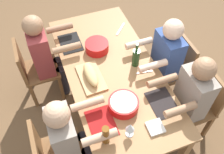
% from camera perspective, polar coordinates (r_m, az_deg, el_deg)
% --- Properties ---
extents(ground_plane, '(8.00, 8.00, 0.00)m').
position_cam_1_polar(ground_plane, '(3.22, 0.00, -6.98)').
color(ground_plane, brown).
extents(dining_table, '(1.96, 0.92, 0.74)m').
position_cam_1_polar(dining_table, '(2.68, 0.00, 0.42)').
color(dining_table, '#9E7044').
rests_on(dining_table, ground_plane).
extents(chair_far_left, '(0.40, 0.40, 0.85)m').
position_cam_1_polar(chair_far_left, '(2.50, -13.12, -16.24)').
color(chair_far_left, brown).
rests_on(chair_far_left, ground_plane).
extents(diner_far_left, '(0.41, 0.53, 1.20)m').
position_cam_1_polar(diner_far_left, '(2.30, -9.57, -12.95)').
color(diner_far_left, '#2D2D38').
rests_on(diner_far_left, ground_plane).
extents(chair_far_right, '(0.40, 0.40, 0.85)m').
position_cam_1_polar(chair_far_right, '(3.10, -17.24, 1.66)').
color(chair_far_right, brown).
rests_on(chair_far_right, ground_plane).
extents(diner_far_right, '(0.41, 0.53, 1.20)m').
position_cam_1_polar(diner_far_right, '(2.95, -14.77, 5.34)').
color(diner_far_right, '#2D2D38').
rests_on(diner_far_right, ground_plane).
extents(chair_near_left, '(0.40, 0.40, 0.85)m').
position_cam_1_polar(chair_near_left, '(2.84, 18.97, -5.50)').
color(chair_near_left, brown).
rests_on(chair_near_left, ground_plane).
extents(diner_near_left, '(0.41, 0.53, 1.20)m').
position_cam_1_polar(diner_near_left, '(2.59, 16.86, -4.19)').
color(diner_near_left, '#2D2D38').
rests_on(diner_near_left, ground_plane).
extents(chair_near_center, '(0.40, 0.40, 0.85)m').
position_cam_1_polar(chair_near_center, '(3.08, 13.76, 2.27)').
color(chair_near_center, brown).
rests_on(chair_near_center, ground_plane).
extents(diner_near_center, '(0.41, 0.53, 1.20)m').
position_cam_1_polar(diner_near_center, '(2.84, 11.38, 4.15)').
color(diner_near_center, '#2D2D38').
rests_on(diner_near_center, ground_plane).
extents(serving_bowl_greens, '(0.25, 0.25, 0.10)m').
position_cam_1_polar(serving_bowl_greens, '(2.78, -3.42, 6.93)').
color(serving_bowl_greens, red).
rests_on(serving_bowl_greens, dining_table).
extents(serving_bowl_pasta, '(0.28, 0.28, 0.09)m').
position_cam_1_polar(serving_bowl_pasta, '(2.32, 2.60, -6.02)').
color(serving_bowl_pasta, red).
rests_on(serving_bowl_pasta, dining_table).
extents(cutting_board, '(0.41, 0.23, 0.02)m').
position_cam_1_polar(cutting_board, '(2.55, -4.71, -0.14)').
color(cutting_board, tan).
rests_on(cutting_board, dining_table).
extents(bread_loaf, '(0.32, 0.12, 0.09)m').
position_cam_1_polar(bread_loaf, '(2.51, -4.79, 0.64)').
color(bread_loaf, tan).
rests_on(bread_loaf, cutting_board).
extents(wine_bottle, '(0.08, 0.08, 0.29)m').
position_cam_1_polar(wine_bottle, '(2.60, 5.37, 4.43)').
color(wine_bottle, '#193819').
rests_on(wine_bottle, dining_table).
extents(beer_bottle, '(0.06, 0.06, 0.22)m').
position_cam_1_polar(beer_bottle, '(2.10, -1.40, -12.87)').
color(beer_bottle, brown).
rests_on(beer_bottle, dining_table).
extents(wine_glass, '(0.08, 0.08, 0.17)m').
position_cam_1_polar(wine_glass, '(2.13, 4.09, -11.22)').
color(wine_glass, silver).
rests_on(wine_glass, dining_table).
extents(placemat_far_left, '(0.32, 0.23, 0.01)m').
position_cam_1_polar(placemat_far_left, '(2.28, -2.38, -10.26)').
color(placemat_far_left, maroon).
rests_on(placemat_far_left, dining_table).
extents(placemat_far_right, '(0.32, 0.23, 0.01)m').
position_cam_1_polar(placemat_far_right, '(2.93, -9.28, 7.53)').
color(placemat_far_right, black).
rests_on(placemat_far_right, dining_table).
extents(placemat_near_left, '(0.32, 0.23, 0.01)m').
position_cam_1_polar(placemat_near_left, '(2.42, 11.19, -5.72)').
color(placemat_near_left, black).
rests_on(placemat_near_left, dining_table).
extents(fork_near_center, '(0.04, 0.17, 0.01)m').
position_cam_1_polar(fork_near_center, '(2.62, 7.23, 1.11)').
color(fork_near_center, silver).
rests_on(fork_near_center, dining_table).
extents(carving_knife, '(0.18, 0.18, 0.01)m').
position_cam_1_polar(carving_knife, '(3.07, 1.93, 10.72)').
color(carving_knife, silver).
rests_on(carving_knife, dining_table).
extents(napkin_stack, '(0.14, 0.14, 0.02)m').
position_cam_1_polar(napkin_stack, '(2.28, 9.69, -11.04)').
color(napkin_stack, white).
rests_on(napkin_stack, dining_table).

